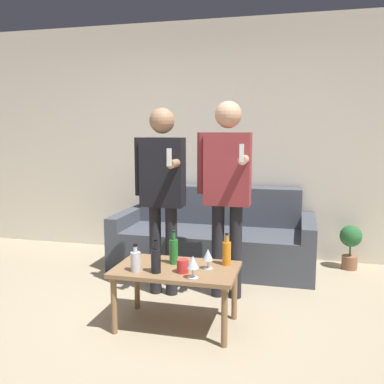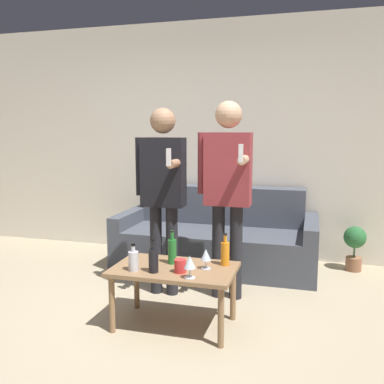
{
  "view_description": "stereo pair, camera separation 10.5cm",
  "coord_description": "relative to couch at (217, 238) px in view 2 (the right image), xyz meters",
  "views": [
    {
      "loc": [
        1.06,
        -2.66,
        1.46
      ],
      "look_at": [
        0.2,
        0.78,
        0.95
      ],
      "focal_mm": 40.0,
      "sensor_mm": 36.0,
      "label": 1
    },
    {
      "loc": [
        1.17,
        -2.63,
        1.46
      ],
      "look_at": [
        0.2,
        0.78,
        0.95
      ],
      "focal_mm": 40.0,
      "sensor_mm": 36.0,
      "label": 2
    }
  ],
  "objects": [
    {
      "name": "ground_plane",
      "position": [
        -0.19,
        -1.81,
        -0.3
      ],
      "size": [
        16.0,
        16.0,
        0.0
      ],
      "primitive_type": "plane",
      "color": "tan"
    },
    {
      "name": "wall_back",
      "position": [
        -0.19,
        0.46,
        1.05
      ],
      "size": [
        8.0,
        0.06,
        2.7
      ],
      "color": "beige",
      "rests_on": "ground_plane"
    },
    {
      "name": "couch",
      "position": [
        0.0,
        0.0,
        0.0
      ],
      "size": [
        2.11,
        0.93,
        0.83
      ],
      "color": "#474C56",
      "rests_on": "ground_plane"
    },
    {
      "name": "coffee_table",
      "position": [
        0.01,
        -1.54,
        0.1
      ],
      "size": [
        0.91,
        0.55,
        0.46
      ],
      "color": "#8E6B47",
      "rests_on": "ground_plane"
    },
    {
      "name": "bottle_orange",
      "position": [
        -0.25,
        -1.69,
        0.24
      ],
      "size": [
        0.07,
        0.07,
        0.2
      ],
      "color": "silver",
      "rests_on": "coffee_table"
    },
    {
      "name": "bottle_green",
      "position": [
        0.36,
        -1.38,
        0.26
      ],
      "size": [
        0.07,
        0.07,
        0.24
      ],
      "color": "orange",
      "rests_on": "coffee_table"
    },
    {
      "name": "bottle_dark",
      "position": [
        -0.09,
        -1.68,
        0.25
      ],
      "size": [
        0.07,
        0.07,
        0.24
      ],
      "color": "black",
      "rests_on": "coffee_table"
    },
    {
      "name": "bottle_yellow",
      "position": [
        -0.03,
        -1.45,
        0.26
      ],
      "size": [
        0.07,
        0.07,
        0.26
      ],
      "color": "#23752D",
      "rests_on": "coffee_table"
    },
    {
      "name": "wine_glass_near",
      "position": [
        0.19,
        -1.73,
        0.27
      ],
      "size": [
        0.08,
        0.08,
        0.16
      ],
      "color": "silver",
      "rests_on": "coffee_table"
    },
    {
      "name": "wine_glass_far",
      "position": [
        0.25,
        -1.51,
        0.26
      ],
      "size": [
        0.08,
        0.08,
        0.15
      ],
      "color": "silver",
      "rests_on": "coffee_table"
    },
    {
      "name": "cup_on_table",
      "position": [
        0.09,
        -1.64,
        0.21
      ],
      "size": [
        0.09,
        0.09,
        0.1
      ],
      "color": "red",
      "rests_on": "coffee_table"
    },
    {
      "name": "person_standing_left",
      "position": [
        -0.29,
        -0.94,
        0.7
      ],
      "size": [
        0.44,
        0.42,
        1.65
      ],
      "color": "#232328",
      "rests_on": "ground_plane"
    },
    {
      "name": "person_standing_right",
      "position": [
        0.28,
        -0.88,
        0.73
      ],
      "size": [
        0.46,
        0.43,
        1.71
      ],
      "color": "#232328",
      "rests_on": "ground_plane"
    },
    {
      "name": "potted_plant",
      "position": [
        1.42,
        0.2,
        -0.01
      ],
      "size": [
        0.23,
        0.23,
        0.47
      ],
      "color": "#936042",
      "rests_on": "ground_plane"
    }
  ]
}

